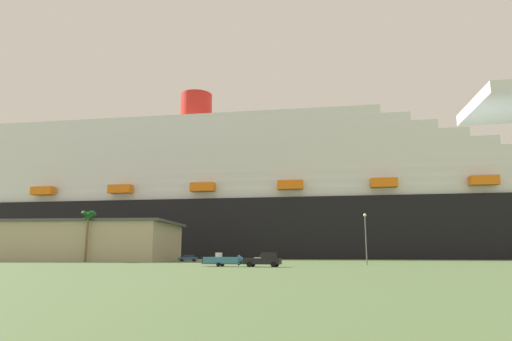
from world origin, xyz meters
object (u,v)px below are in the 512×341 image
small_boat_on_trailer (226,260)px  parked_car_silver_sedan (265,258)px  street_lamp (366,232)px  pickup_truck (264,260)px  cruise_ship (284,200)px  parked_car_blue_suv (188,258)px  palm_tree (88,220)px

small_boat_on_trailer → parked_car_silver_sedan: 31.99m
street_lamp → pickup_truck: bearing=-143.1°
cruise_ship → street_lamp: 78.75m
cruise_ship → parked_car_blue_suv: size_ratio=63.26×
palm_tree → street_lamp: bearing=-13.2°
small_boat_on_trailer → palm_tree: palm_tree is taller
palm_tree → parked_car_silver_sedan: (39.66, 6.05, -8.53)m
small_boat_on_trailer → palm_tree: bearing=144.8°
cruise_ship → pickup_truck: (1.66, -87.84, -19.23)m
parked_car_blue_suv → cruise_ship: bearing=68.6°
small_boat_on_trailer → parked_car_blue_suv: (-15.76, 35.56, -0.13)m
cruise_ship → pickup_truck: cruise_ship is taller
palm_tree → street_lamp: 61.30m
cruise_ship → palm_tree: cruise_ship is taller
cruise_ship → palm_tree: size_ratio=25.28×
parked_car_silver_sedan → cruise_ship: bearing=88.6°
cruise_ship → small_boat_on_trailer: 89.16m
street_lamp → parked_car_silver_sedan: bearing=134.8°
palm_tree → parked_car_silver_sedan: bearing=8.7°
pickup_truck → parked_car_silver_sedan: (-3.00, 32.75, -0.21)m
pickup_truck → parked_car_blue_suv: 42.47m
street_lamp → parked_car_blue_suv: 45.68m
pickup_truck → cruise_ship: bearing=91.1°
pickup_truck → parked_car_silver_sedan: pickup_truck is taller
cruise_ship → palm_tree: (-41.00, -61.13, -10.91)m
small_boat_on_trailer → parked_car_blue_suv: size_ratio=1.74×
pickup_truck → palm_tree: bearing=148.0°
palm_tree → parked_car_silver_sedan: palm_tree is taller
palm_tree → street_lamp: palm_tree is taller
cruise_ship → street_lamp: cruise_ship is taller
palm_tree → parked_car_blue_suv: (20.87, 9.75, -8.53)m
cruise_ship → small_boat_on_trailer: bearing=-92.9°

